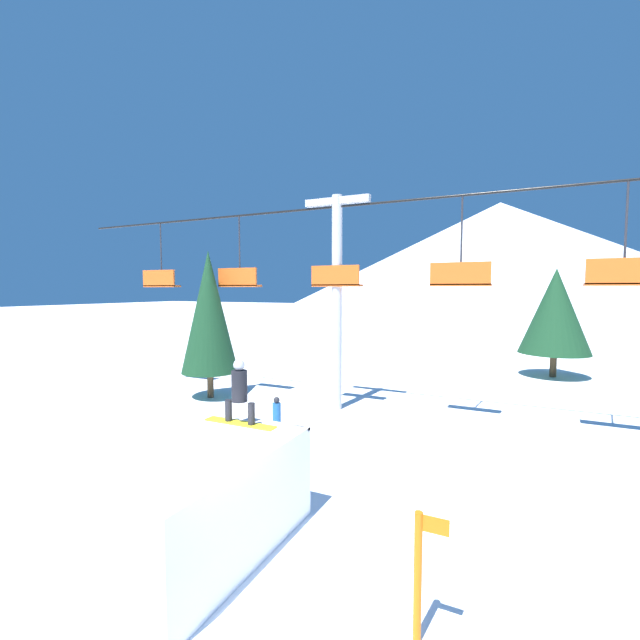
% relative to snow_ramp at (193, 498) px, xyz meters
% --- Properties ---
extents(ground_plane, '(220.00, 220.00, 0.00)m').
position_rel_snow_ramp_xyz_m(ground_plane, '(0.82, -0.40, -0.85)').
color(ground_plane, white).
extents(mountain_ridge, '(71.95, 71.95, 17.45)m').
position_rel_snow_ramp_xyz_m(mountain_ridge, '(0.82, 66.14, 7.87)').
color(mountain_ridge, silver).
rests_on(mountain_ridge, ground_plane).
extents(snow_ramp, '(2.50, 3.64, 1.70)m').
position_rel_snow_ramp_xyz_m(snow_ramp, '(0.00, 0.00, 0.00)').
color(snow_ramp, white).
rests_on(snow_ramp, ground_plane).
extents(snowboarder, '(1.54, 0.31, 1.27)m').
position_rel_snow_ramp_xyz_m(snowboarder, '(-0.06, 1.37, 1.47)').
color(snowboarder, yellow).
rests_on(snowboarder, snow_ramp).
extents(chairlift, '(24.66, 0.44, 7.58)m').
position_rel_snow_ramp_xyz_m(chairlift, '(-1.19, 8.61, 3.78)').
color(chairlift, '#B2B2B7').
rests_on(chairlift, ground_plane).
extents(pine_tree_near, '(2.21, 2.21, 5.81)m').
position_rel_snow_ramp_xyz_m(pine_tree_near, '(-6.36, 7.94, 2.56)').
color(pine_tree_near, '#4C3823').
rests_on(pine_tree_near, ground_plane).
extents(pine_tree_far, '(3.27, 3.27, 5.33)m').
position_rel_snow_ramp_xyz_m(pine_tree_far, '(6.14, 18.43, 2.39)').
color(pine_tree_far, '#4C3823').
rests_on(pine_tree_far, ground_plane).
extents(trail_marker, '(0.41, 0.10, 1.64)m').
position_rel_snow_ramp_xyz_m(trail_marker, '(3.80, -0.28, 0.03)').
color(trail_marker, orange).
rests_on(trail_marker, ground_plane).
extents(distant_skier, '(0.24, 0.24, 1.23)m').
position_rel_snow_ramp_xyz_m(distant_skier, '(-1.49, 5.04, -0.18)').
color(distant_skier, black).
rests_on(distant_skier, ground_plane).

